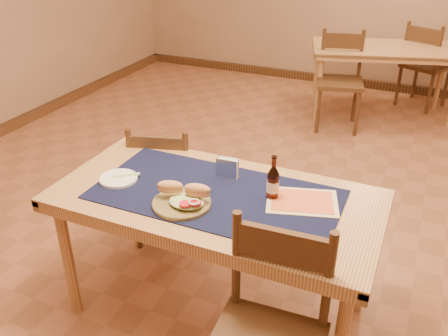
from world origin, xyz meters
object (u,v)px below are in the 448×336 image
at_px(chair_main_far, 166,181).
at_px(napkin_holder, 227,168).
at_px(main_table, 216,209).
at_px(sandwich_plate, 183,200).
at_px(back_table, 386,55).
at_px(beer_bottle, 273,183).

height_order(chair_main_far, napkin_holder, same).
relative_size(main_table, napkin_holder, 13.02).
xyz_separation_m(chair_main_far, sandwich_plate, (0.48, -0.62, 0.34)).
bearing_deg(back_table, main_table, -96.85).
distance_m(main_table, beer_bottle, 0.32).
height_order(sandwich_plate, beer_bottle, beer_bottle).
xyz_separation_m(main_table, napkin_holder, (-0.02, 0.18, 0.14)).
height_order(main_table, back_table, same).
xyz_separation_m(back_table, beer_bottle, (-0.14, -3.30, 0.17)).
height_order(back_table, beer_bottle, beer_bottle).
height_order(back_table, napkin_holder, napkin_holder).
bearing_deg(chair_main_far, beer_bottle, -25.09).
xyz_separation_m(back_table, chair_main_far, (-0.98, -2.91, -0.22)).
bearing_deg(sandwich_plate, napkin_holder, 76.15).
distance_m(chair_main_far, sandwich_plate, 0.85).
bearing_deg(back_table, beer_bottle, -92.46).
relative_size(chair_main_far, sandwich_plate, 3.07).
height_order(chair_main_far, sandwich_plate, sandwich_plate).
xyz_separation_m(beer_bottle, napkin_holder, (-0.28, 0.10, -0.03)).
distance_m(back_table, sandwich_plate, 3.57).
height_order(main_table, beer_bottle, beer_bottle).
relative_size(main_table, back_table, 0.96).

